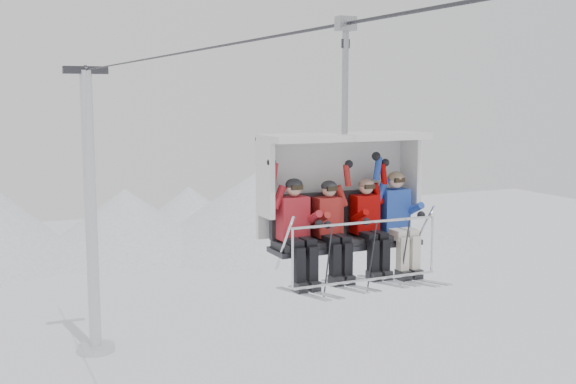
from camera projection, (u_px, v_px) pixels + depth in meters
name	position (u px, v px, depth m)	size (l,w,h in m)	color
ridgeline	(22.00, 226.00, 51.51)	(72.00, 21.00, 7.00)	white
lift_tower_right	(92.00, 233.00, 33.73)	(2.00, 1.80, 13.48)	silver
haul_cable	(288.00, 34.00, 12.91)	(0.06, 0.06, 50.00)	#2F2F34
chairlift_carrier	(340.00, 189.00, 11.48)	(2.66, 1.17, 3.98)	black
skier_far_left	(296.00, 227.00, 10.89)	(0.45, 1.69, 1.75)	#AF1E28
skier_center_left	(331.00, 226.00, 11.13)	(0.42, 1.69, 1.66)	#AC231E
skier_center_right	(368.00, 222.00, 11.41)	(0.42, 1.69, 1.65)	#A30403
skier_far_right	(397.00, 217.00, 11.64)	(0.46, 1.69, 1.78)	#2446AE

